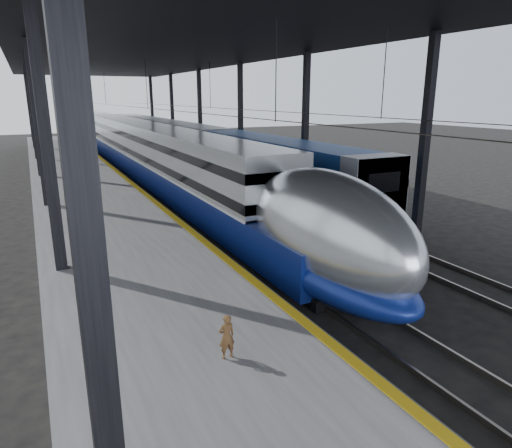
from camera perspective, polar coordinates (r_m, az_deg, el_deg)
ground at (r=13.50m, az=4.91°, el=-12.46°), size 160.00×160.00×0.00m
platform at (r=30.83m, az=-20.61°, el=3.71°), size 6.00×80.00×1.00m
yellow_strip at (r=31.12m, az=-15.57°, el=5.19°), size 0.30×80.00×0.01m
rails at (r=32.61m, az=-6.45°, el=4.47°), size 6.52×80.00×0.16m
canopy at (r=31.35m, az=-11.75°, el=20.41°), size 18.00×75.00×9.47m
tgv_train at (r=40.30m, az=-14.39°, el=8.98°), size 2.99×65.20×4.29m
second_train at (r=44.24m, az=-8.74°, el=9.82°), size 2.84×56.05×3.92m
child at (r=9.87m, az=-3.69°, el=-13.86°), size 0.37×0.26×0.99m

